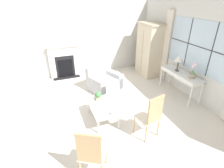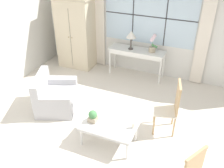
{
  "view_description": "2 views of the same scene",
  "coord_description": "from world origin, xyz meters",
  "px_view_note": "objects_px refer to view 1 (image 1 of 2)",
  "views": [
    {
      "loc": [
        3.67,
        -1.04,
        2.92
      ],
      "look_at": [
        -0.24,
        0.45,
        0.77
      ],
      "focal_mm": 28.0,
      "sensor_mm": 36.0,
      "label": 1
    },
    {
      "loc": [
        1.59,
        -3.15,
        3.44
      ],
      "look_at": [
        -0.06,
        0.73,
        0.86
      ],
      "focal_mm": 40.0,
      "sensor_mm": 36.0,
      "label": 2
    }
  ],
  "objects_px": {
    "accent_chair_wooden": "(91,152)",
    "armchair_upholstered": "(104,82)",
    "console_table": "(181,75)",
    "potted_plant_small": "(98,96)",
    "table_lamp": "(179,59)",
    "side_chair_wooden": "(151,115)",
    "fireplace": "(64,60)",
    "coffee_table": "(103,107)",
    "pillar_candle": "(113,113)",
    "potted_orchid": "(193,72)",
    "armoire": "(149,50)"
  },
  "relations": [
    {
      "from": "fireplace",
      "to": "pillar_candle",
      "type": "height_order",
      "value": "fireplace"
    },
    {
      "from": "table_lamp",
      "to": "accent_chair_wooden",
      "type": "bearing_deg",
      "value": -59.13
    },
    {
      "from": "side_chair_wooden",
      "to": "accent_chair_wooden",
      "type": "bearing_deg",
      "value": -71.35
    },
    {
      "from": "accent_chair_wooden",
      "to": "coffee_table",
      "type": "relative_size",
      "value": 1.06
    },
    {
      "from": "armoire",
      "to": "pillar_candle",
      "type": "bearing_deg",
      "value": -44.07
    },
    {
      "from": "table_lamp",
      "to": "pillar_candle",
      "type": "bearing_deg",
      "value": -69.29
    },
    {
      "from": "coffee_table",
      "to": "potted_plant_small",
      "type": "distance_m",
      "value": 0.36
    },
    {
      "from": "fireplace",
      "to": "potted_orchid",
      "type": "relative_size",
      "value": 4.15
    },
    {
      "from": "table_lamp",
      "to": "potted_plant_small",
      "type": "distance_m",
      "value": 2.74
    },
    {
      "from": "potted_plant_small",
      "to": "pillar_candle",
      "type": "bearing_deg",
      "value": 8.74
    },
    {
      "from": "potted_orchid",
      "to": "fireplace",
      "type": "bearing_deg",
      "value": -133.98
    },
    {
      "from": "console_table",
      "to": "potted_plant_small",
      "type": "distance_m",
      "value": 2.69
    },
    {
      "from": "fireplace",
      "to": "pillar_candle",
      "type": "xyz_separation_m",
      "value": [
        3.51,
        0.63,
        -0.22
      ]
    },
    {
      "from": "side_chair_wooden",
      "to": "console_table",
      "type": "bearing_deg",
      "value": 125.04
    },
    {
      "from": "pillar_candle",
      "to": "armchair_upholstered",
      "type": "bearing_deg",
      "value": 167.06
    },
    {
      "from": "console_table",
      "to": "armchair_upholstered",
      "type": "height_order",
      "value": "armchair_upholstered"
    },
    {
      "from": "coffee_table",
      "to": "armchair_upholstered",
      "type": "bearing_deg",
      "value": 160.28
    },
    {
      "from": "fireplace",
      "to": "armchair_upholstered",
      "type": "bearing_deg",
      "value": 35.74
    },
    {
      "from": "armchair_upholstered",
      "to": "accent_chair_wooden",
      "type": "distance_m",
      "value": 3.28
    },
    {
      "from": "console_table",
      "to": "table_lamp",
      "type": "bearing_deg",
      "value": -168.4
    },
    {
      "from": "fireplace",
      "to": "console_table",
      "type": "xyz_separation_m",
      "value": [
        2.72,
        3.2,
        -0.01
      ]
    },
    {
      "from": "fireplace",
      "to": "table_lamp",
      "type": "height_order",
      "value": "fireplace"
    },
    {
      "from": "accent_chair_wooden",
      "to": "coffee_table",
      "type": "xyz_separation_m",
      "value": [
        -1.45,
        0.67,
        -0.21
      ]
    },
    {
      "from": "console_table",
      "to": "side_chair_wooden",
      "type": "xyz_separation_m",
      "value": [
        1.32,
        -1.88,
        -0.08
      ]
    },
    {
      "from": "coffee_table",
      "to": "pillar_candle",
      "type": "relative_size",
      "value": 7.69
    },
    {
      "from": "fireplace",
      "to": "potted_orchid",
      "type": "height_order",
      "value": "fireplace"
    },
    {
      "from": "armoire",
      "to": "armchair_upholstered",
      "type": "distance_m",
      "value": 2.26
    },
    {
      "from": "potted_plant_small",
      "to": "pillar_candle",
      "type": "xyz_separation_m",
      "value": [
        0.75,
        0.12,
        -0.06
      ]
    },
    {
      "from": "console_table",
      "to": "pillar_candle",
      "type": "relative_size",
      "value": 11.42
    },
    {
      "from": "table_lamp",
      "to": "potted_orchid",
      "type": "bearing_deg",
      "value": 6.17
    },
    {
      "from": "side_chair_wooden",
      "to": "armchair_upholstered",
      "type": "bearing_deg",
      "value": -174.72
    },
    {
      "from": "side_chair_wooden",
      "to": "pillar_candle",
      "type": "distance_m",
      "value": 0.88
    },
    {
      "from": "table_lamp",
      "to": "side_chair_wooden",
      "type": "xyz_separation_m",
      "value": [
        1.49,
        -1.85,
        -0.55
      ]
    },
    {
      "from": "table_lamp",
      "to": "armchair_upholstered",
      "type": "distance_m",
      "value": 2.49
    },
    {
      "from": "potted_orchid",
      "to": "side_chair_wooden",
      "type": "height_order",
      "value": "potted_orchid"
    },
    {
      "from": "coffee_table",
      "to": "table_lamp",
      "type": "bearing_deg",
      "value": 101.3
    },
    {
      "from": "fireplace",
      "to": "side_chair_wooden",
      "type": "relative_size",
      "value": 1.84
    },
    {
      "from": "table_lamp",
      "to": "potted_orchid",
      "type": "xyz_separation_m",
      "value": [
        0.57,
        0.06,
        -0.2
      ]
    },
    {
      "from": "accent_chair_wooden",
      "to": "pillar_candle",
      "type": "distance_m",
      "value": 1.28
    },
    {
      "from": "potted_orchid",
      "to": "coffee_table",
      "type": "height_order",
      "value": "potted_orchid"
    },
    {
      "from": "armchair_upholstered",
      "to": "table_lamp",
      "type": "bearing_deg",
      "value": 63.45
    },
    {
      "from": "potted_orchid",
      "to": "accent_chair_wooden",
      "type": "distance_m",
      "value": 3.68
    },
    {
      "from": "accent_chair_wooden",
      "to": "armchair_upholstered",
      "type": "bearing_deg",
      "value": 157.81
    },
    {
      "from": "console_table",
      "to": "armchair_upholstered",
      "type": "bearing_deg",
      "value": -119.69
    },
    {
      "from": "armchair_upholstered",
      "to": "potted_plant_small",
      "type": "bearing_deg",
      "value": -24.7
    },
    {
      "from": "potted_orchid",
      "to": "coffee_table",
      "type": "relative_size",
      "value": 0.48
    },
    {
      "from": "fireplace",
      "to": "coffee_table",
      "type": "xyz_separation_m",
      "value": [
        3.08,
        0.53,
        -0.32
      ]
    },
    {
      "from": "armoire",
      "to": "console_table",
      "type": "relative_size",
      "value": 1.35
    },
    {
      "from": "side_chair_wooden",
      "to": "potted_orchid",
      "type": "bearing_deg",
      "value": 115.74
    },
    {
      "from": "potted_orchid",
      "to": "pillar_candle",
      "type": "height_order",
      "value": "potted_orchid"
    }
  ]
}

